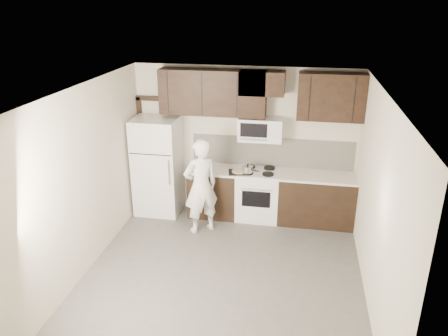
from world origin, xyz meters
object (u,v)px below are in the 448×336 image
(stove, at_px, (258,194))
(microwave, at_px, (261,129))
(refrigerator, at_px, (158,166))
(person, at_px, (201,186))

(stove, xyz_separation_m, microwave, (-0.00, 0.12, 1.19))
(stove, distance_m, microwave, 1.20)
(stove, height_order, microwave, microwave)
(stove, bearing_deg, refrigerator, -178.49)
(microwave, bearing_deg, person, -138.96)
(stove, height_order, person, person)
(refrigerator, height_order, person, refrigerator)
(microwave, relative_size, refrigerator, 0.42)
(microwave, bearing_deg, stove, -89.90)
(refrigerator, bearing_deg, person, -32.93)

